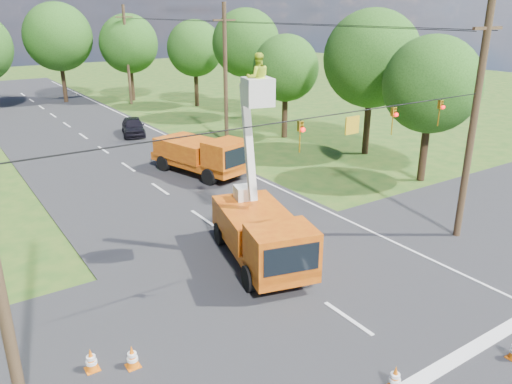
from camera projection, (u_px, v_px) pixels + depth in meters
ground at (128, 168)px, 31.79m from camera, size 140.00×140.00×0.00m
road_main at (128, 168)px, 31.79m from camera, size 12.00×100.00×0.06m
road_cross at (309, 292)px, 17.76m from camera, size 56.00×10.00×0.07m
stop_bar at (430, 376)px, 13.71m from camera, size 9.00×0.45×0.02m
edge_line at (206, 154)px, 34.73m from camera, size 0.12×90.00×0.02m
bucket_truck at (262, 224)px, 19.26m from camera, size 3.87×6.69×8.05m
second_truck at (202, 154)px, 30.09m from camera, size 3.95×6.85×2.42m
ground_worker at (246, 252)px, 18.78m from camera, size 0.78×0.72×1.78m
distant_car at (133, 126)px, 39.87m from camera, size 2.79×4.47×1.42m
traffic_cone_0 at (395, 378)px, 13.11m from camera, size 0.38×0.38×0.71m
traffic_cone_2 at (244, 224)px, 22.54m from camera, size 0.38×0.38×0.71m
traffic_cone_3 at (132, 357)px, 13.90m from camera, size 0.38×0.38×0.71m
traffic_cone_4 at (91, 360)px, 13.78m from camera, size 0.38×0.38×0.71m
traffic_cone_6 at (221, 168)px, 30.43m from camera, size 0.38×0.38×0.71m
pole_right_near at (473, 123)px, 20.46m from camera, size 1.80×0.30×10.00m
pole_right_mid at (225, 74)px, 36.05m from camera, size 1.80×0.30×10.00m
pole_right_far at (127, 55)px, 51.65m from camera, size 1.80×0.30×10.00m
signal_span at (366, 122)px, 16.90m from camera, size 18.00×0.29×1.07m
tree_right_a at (432, 85)px, 27.60m from camera, size 5.40×5.40×8.28m
tree_right_b at (372, 59)px, 32.76m from camera, size 6.40×6.40×9.65m
tree_right_c at (286, 68)px, 37.66m from camera, size 5.00×5.00×7.83m
tree_right_d at (246, 43)px, 44.27m from camera, size 6.00×6.00×9.70m
tree_right_e at (195, 48)px, 50.28m from camera, size 5.60×5.60×8.63m
tree_far_b at (58, 37)px, 52.08m from camera, size 7.00×7.00×10.32m
tree_far_c at (129, 44)px, 53.40m from camera, size 6.20×6.20×9.18m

